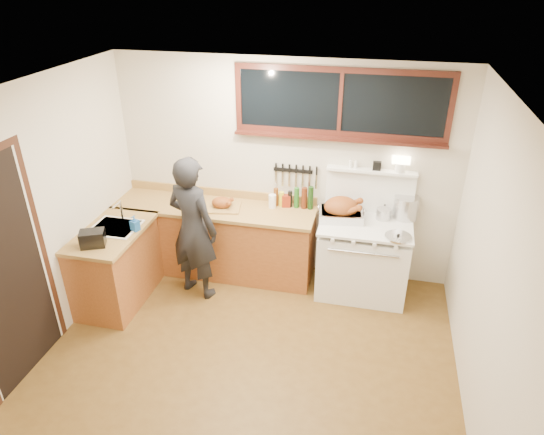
% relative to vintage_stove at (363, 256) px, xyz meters
% --- Properties ---
extents(ground_plane, '(4.00, 3.50, 0.02)m').
position_rel_vintage_stove_xyz_m(ground_plane, '(-1.00, -1.41, -0.48)').
color(ground_plane, '#583B17').
extents(room_shell, '(4.10, 3.60, 2.65)m').
position_rel_vintage_stove_xyz_m(room_shell, '(-1.00, -1.41, 1.18)').
color(room_shell, beige).
rests_on(room_shell, ground).
extents(counter_back, '(2.44, 0.64, 1.00)m').
position_rel_vintage_stove_xyz_m(counter_back, '(-1.80, 0.04, -0.01)').
color(counter_back, brown).
rests_on(counter_back, ground).
extents(counter_left, '(0.64, 1.09, 0.90)m').
position_rel_vintage_stove_xyz_m(counter_left, '(-2.70, -0.79, -0.02)').
color(counter_left, brown).
rests_on(counter_left, ground).
extents(sink_unit, '(0.50, 0.45, 0.37)m').
position_rel_vintage_stove_xyz_m(sink_unit, '(-2.68, -0.71, 0.38)').
color(sink_unit, white).
rests_on(sink_unit, counter_left).
extents(vintage_stove, '(1.02, 0.74, 1.60)m').
position_rel_vintage_stove_xyz_m(vintage_stove, '(0.00, 0.00, 0.00)').
color(vintage_stove, white).
rests_on(vintage_stove, ground).
extents(back_window, '(2.32, 0.13, 0.77)m').
position_rel_vintage_stove_xyz_m(back_window, '(-0.40, 0.31, 1.60)').
color(back_window, black).
rests_on(back_window, room_shell).
extents(left_doorway, '(0.02, 1.04, 2.17)m').
position_rel_vintage_stove_xyz_m(left_doorway, '(-2.99, -1.96, 0.62)').
color(left_doorway, black).
rests_on(left_doorway, ground).
extents(knife_strip, '(0.52, 0.03, 0.28)m').
position_rel_vintage_stove_xyz_m(knife_strip, '(-0.88, 0.32, 0.84)').
color(knife_strip, black).
rests_on(knife_strip, room_shell).
extents(man, '(0.72, 0.58, 1.70)m').
position_rel_vintage_stove_xyz_m(man, '(-1.88, -0.46, 0.38)').
color(man, black).
rests_on(man, ground).
extents(soap_bottle, '(0.10, 0.10, 0.18)m').
position_rel_vintage_stove_xyz_m(soap_bottle, '(-2.43, -0.72, 0.52)').
color(soap_bottle, '#225DAA').
rests_on(soap_bottle, counter_left).
extents(toaster, '(0.29, 0.25, 0.17)m').
position_rel_vintage_stove_xyz_m(toaster, '(-2.70, -1.11, 0.52)').
color(toaster, black).
rests_on(toaster, counter_left).
extents(cutting_board, '(0.48, 0.39, 0.14)m').
position_rel_vintage_stove_xyz_m(cutting_board, '(-1.68, -0.00, 0.49)').
color(cutting_board, '#A07A3F').
rests_on(cutting_board, counter_back).
extents(roast_turkey, '(0.54, 0.43, 0.26)m').
position_rel_vintage_stove_xyz_m(roast_turkey, '(-0.29, 0.06, 0.54)').
color(roast_turkey, silver).
rests_on(roast_turkey, vintage_stove).
extents(stockpot, '(0.31, 0.31, 0.26)m').
position_rel_vintage_stove_xyz_m(stockpot, '(0.42, 0.24, 0.56)').
color(stockpot, silver).
rests_on(stockpot, vintage_stove).
extents(saucepan, '(0.17, 0.29, 0.12)m').
position_rel_vintage_stove_xyz_m(saucepan, '(0.18, 0.15, 0.49)').
color(saucepan, silver).
rests_on(saucepan, vintage_stove).
extents(pot_lid, '(0.33, 0.33, 0.04)m').
position_rel_vintage_stove_xyz_m(pot_lid, '(0.34, -0.25, 0.44)').
color(pot_lid, silver).
rests_on(pot_lid, vintage_stove).
extents(coffee_tin, '(0.11, 0.10, 0.15)m').
position_rel_vintage_stove_xyz_m(coffee_tin, '(-0.96, 0.22, 0.51)').
color(coffee_tin, maroon).
rests_on(coffee_tin, counter_back).
extents(pitcher, '(0.09, 0.09, 0.16)m').
position_rel_vintage_stove_xyz_m(pitcher, '(-1.11, 0.15, 0.51)').
color(pitcher, white).
rests_on(pitcher, counter_back).
extents(bottle_cluster, '(0.47, 0.07, 0.28)m').
position_rel_vintage_stove_xyz_m(bottle_cluster, '(-0.84, 0.22, 0.55)').
color(bottle_cluster, black).
rests_on(bottle_cluster, counter_back).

